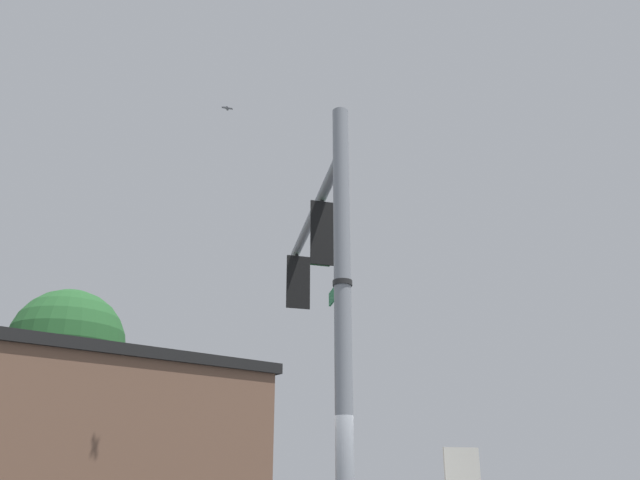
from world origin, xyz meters
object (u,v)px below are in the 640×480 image
(traffic_light_mid_inner, at_px, (296,284))
(street_name_sign, at_px, (339,288))
(traffic_light_nearest_pole, at_px, (322,236))
(bird_flying, at_px, (227,108))

(traffic_light_mid_inner, bearing_deg, street_name_sign, -96.26)
(traffic_light_nearest_pole, distance_m, bird_flying, 6.20)
(traffic_light_nearest_pole, relative_size, street_name_sign, 1.18)
(traffic_light_nearest_pole, height_order, bird_flying, bird_flying)
(traffic_light_nearest_pole, distance_m, street_name_sign, 1.97)
(traffic_light_nearest_pole, xyz_separation_m, street_name_sign, (-0.15, -1.38, -1.39))
(bird_flying, bearing_deg, street_name_sign, -76.88)
(street_name_sign, height_order, bird_flying, bird_flying)
(bird_flying, bearing_deg, traffic_light_nearest_pole, -70.27)
(traffic_light_mid_inner, height_order, bird_flying, bird_flying)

